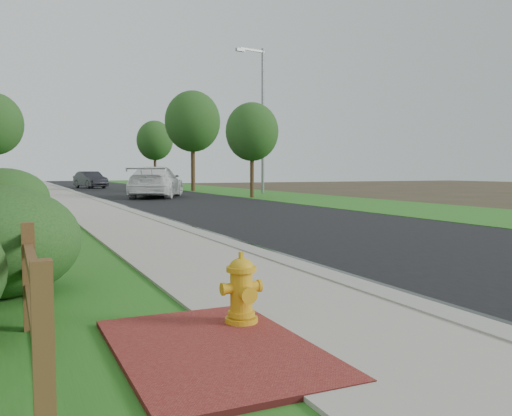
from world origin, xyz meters
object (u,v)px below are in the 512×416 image
streetlight (261,112)px  ranch_fence (18,220)px  dark_car_mid (158,182)px  fire_hydrant (242,291)px  white_suv (156,182)px

streetlight → ranch_fence: bearing=-125.4°
dark_car_mid → streetlight: 9.96m
fire_hydrant → white_suv: bearing=77.6°
ranch_fence → white_suv: size_ratio=2.74×
fire_hydrant → streetlight: streetlight is taller
fire_hydrant → white_suv: white_suv is taller
fire_hydrant → dark_car_mid: (8.24, 35.44, 0.28)m
fire_hydrant → white_suv: 26.98m
ranch_fence → fire_hydrant: (1.90, -6.84, -0.19)m
fire_hydrant → white_suv: (5.78, 26.35, 0.49)m
ranch_fence → white_suv: 20.97m
fire_hydrant → streetlight: (13.52, 28.50, 5.10)m
white_suv → dark_car_mid: size_ratio=1.53×
white_suv → fire_hydrant: bearing=101.9°
ranch_fence → dark_car_mid: 30.35m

